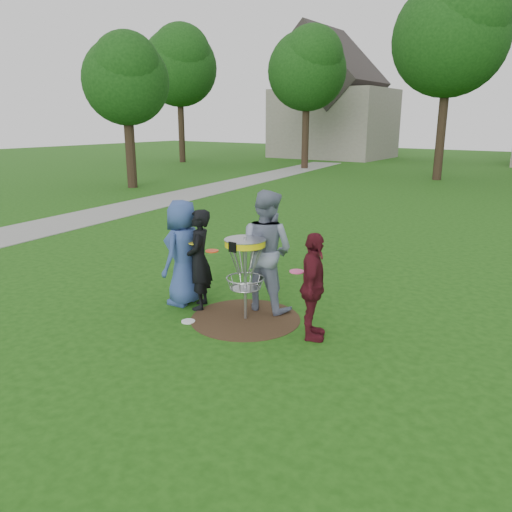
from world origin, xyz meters
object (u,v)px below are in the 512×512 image
Objects in this scene: player_black at (199,260)px; player_maroon at (313,287)px; player_blue at (183,253)px; player_grey at (266,251)px; disc_golf_basket at (245,259)px.

player_maroon is (2.19, -0.00, -0.05)m from player_black.
player_black is (0.38, -0.01, -0.06)m from player_blue.
player_maroon is (1.25, -0.63, -0.22)m from player_grey.
player_black is at bearing -178.41° from disc_golf_basket.
player_maroon reaches higher than disc_golf_basket.
player_grey is at bearing 91.32° from player_black.
player_grey is (0.94, 0.62, 0.17)m from player_black.
disc_golf_basket is (0.95, 0.03, 0.16)m from player_black.
player_grey is at bearing 90.33° from disc_golf_basket.
player_blue is at bearing 24.81° from player_grey.
player_grey is 1.49× the size of disc_golf_basket.
player_black is at bearing 66.00° from player_maroon.
player_maroon is at bearing -1.27° from disc_golf_basket.
player_black is at bearing 80.25° from player_blue.
disc_golf_basket is at bearing 64.76° from player_maroon.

